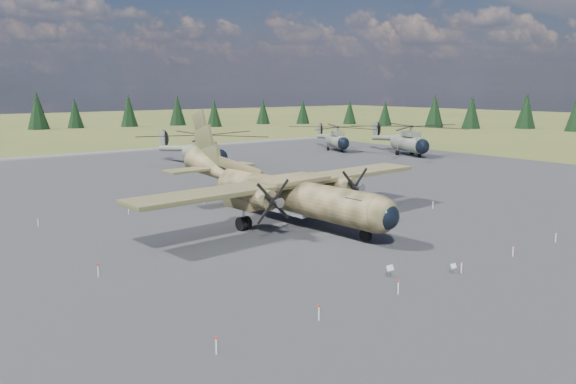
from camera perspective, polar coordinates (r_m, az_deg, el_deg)
ground at (r=45.14m, az=1.49°, el=-4.42°), size 500.00×500.00×0.00m
apron at (r=53.02m, az=-5.38°, el=-2.21°), size 120.00×120.00×0.04m
transport_plane at (r=49.61m, az=-0.63°, el=0.36°), size 30.47×27.64×10.04m
helicopter_near at (r=83.64m, az=-8.60°, el=4.85°), size 21.51×24.16×5.01m
helicopter_mid at (r=105.76m, az=4.97°, el=5.95°), size 24.02×24.02×4.65m
helicopter_far at (r=100.30m, az=12.20°, el=5.77°), size 26.17×26.44×5.28m
info_placard_left at (r=35.78m, az=10.31°, el=-7.72°), size 0.52×0.23×0.81m
info_placard_right at (r=37.39m, az=16.44°, el=-7.32°), size 0.44×0.20×0.69m
barrier_fence at (r=44.67m, az=1.10°, el=-3.91°), size 33.12×29.62×0.85m
treeline at (r=38.17m, az=12.36°, el=0.07°), size 287.14×292.90×11.00m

